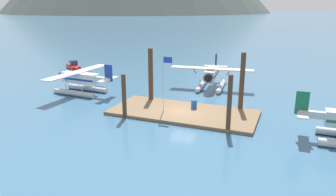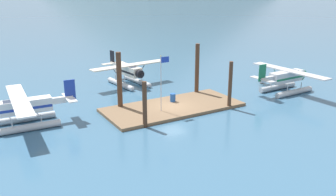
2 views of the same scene
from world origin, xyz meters
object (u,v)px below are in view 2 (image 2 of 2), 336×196
at_px(flagpole, 162,76).
at_px(fuel_drum, 173,98).
at_px(seaplane_white_port_fwd, 24,110).
at_px(mooring_buoy, 262,81).
at_px(seaplane_cream_bow_centre, 129,73).
at_px(seaplane_silver_stbd_aft, 287,79).

height_order(flagpole, fuel_drum, flagpole).
bearing_deg(flagpole, seaplane_white_port_fwd, 165.39).
relative_size(mooring_buoy, seaplane_cream_bow_centre, 0.07).
height_order(mooring_buoy, seaplane_silver_stbd_aft, seaplane_silver_stbd_aft).
bearing_deg(seaplane_cream_bow_centre, mooring_buoy, -28.27).
relative_size(fuel_drum, seaplane_cream_bow_centre, 0.08).
bearing_deg(seaplane_silver_stbd_aft, fuel_drum, 168.15).
distance_m(flagpole, fuel_drum, 4.33).
xyz_separation_m(flagpole, seaplane_cream_bow_centre, (1.66, 11.59, -2.20)).
bearing_deg(seaplane_silver_stbd_aft, flagpole, 176.48).
distance_m(fuel_drum, seaplane_cream_bow_centre, 9.73).
bearing_deg(flagpole, seaplane_silver_stbd_aft, -3.52).
relative_size(seaplane_white_port_fwd, seaplane_silver_stbd_aft, 1.00).
distance_m(fuel_drum, seaplane_silver_stbd_aft, 14.34).
height_order(fuel_drum, mooring_buoy, fuel_drum).
bearing_deg(flagpole, mooring_buoy, 11.31).
xyz_separation_m(flagpole, fuel_drum, (2.40, 1.93, -3.04)).
bearing_deg(mooring_buoy, fuel_drum, -174.28).
relative_size(mooring_buoy, seaplane_white_port_fwd, 0.07).
height_order(mooring_buoy, seaplane_cream_bow_centre, seaplane_cream_bow_centre).
relative_size(fuel_drum, mooring_buoy, 1.15).
bearing_deg(seaplane_white_port_fwd, seaplane_silver_stbd_aft, -8.37).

